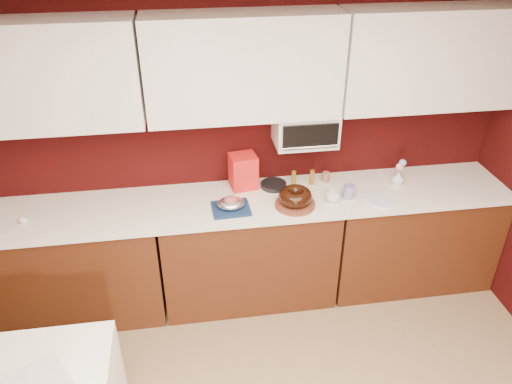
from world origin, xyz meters
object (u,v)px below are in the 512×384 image
Objects in this scene: foil_ham_nest at (231,203)px; blue_jar at (349,191)px; coffee_mug at (333,195)px; pandoro_box at (243,171)px; bundt_cake at (295,196)px; toaster_oven at (305,128)px; flower_vase at (398,177)px.

blue_jar reaches higher than foil_ham_nest.
pandoro_box is at bearing 153.22° from coffee_mug.
bundt_cake is 0.90× the size of pandoro_box.
pandoro_box is 0.70m from coffee_mug.
coffee_mug is (0.16, -0.28, -0.43)m from toaster_oven.
foil_ham_nest is 1.91× the size of coffee_mug.
coffee_mug and blue_jar have the same top height.
flower_vase reaches higher than blue_jar.
blue_jar is at bearing -162.24° from flower_vase.
toaster_oven reaches higher than foil_ham_nest.
toaster_oven is 4.50× the size of coffee_mug.
blue_jar is (0.13, 0.03, 0.00)m from coffee_mug.
bundt_cake is at bearing -2.38° from foil_ham_nest.
coffee_mug is 0.14m from blue_jar.
toaster_oven is 0.78m from foil_ham_nest.
bundt_cake is at bearing -112.25° from toaster_oven.
flower_vase is (0.44, 0.14, 0.01)m from blue_jar.
flower_vase reaches higher than coffee_mug.
toaster_oven is at bearing 171.71° from flower_vase.
flower_vase is at bearing -14.72° from pandoro_box.
pandoro_box is at bearing 159.62° from blue_jar.
pandoro_box is (0.13, 0.32, 0.08)m from foil_ham_nest.
pandoro_box is (-0.46, 0.03, -0.34)m from toaster_oven.
toaster_oven is 0.51m from bundt_cake.
coffee_mug reaches higher than foil_ham_nest.
foil_ham_nest is at bearing -179.67° from coffee_mug.
toaster_oven is at bearing 120.14° from coffee_mug.
blue_jar is at bearing -39.93° from toaster_oven.
foil_ham_nest is (-0.46, 0.02, -0.02)m from bundt_cake.
toaster_oven reaches higher than coffee_mug.
toaster_oven is 0.57m from pandoro_box.
coffee_mug is 0.88× the size of flower_vase.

